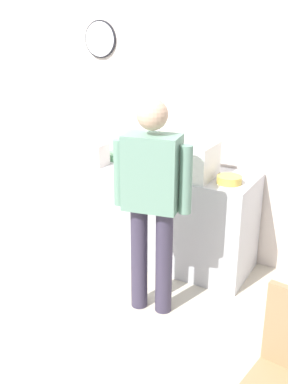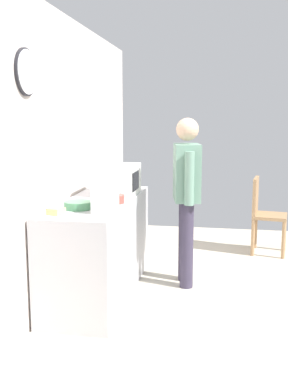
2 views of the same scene
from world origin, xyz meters
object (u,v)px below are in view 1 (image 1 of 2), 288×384
Objects in this scene: toaster at (95,154)px; spoon_utensil at (150,159)px; salad_bowl at (119,156)px; microwave at (185,159)px; mixing_bowl at (229,180)px; cereal_bowl at (135,166)px; fork_utensil at (138,165)px; person_standing at (152,194)px; sandwich_plate at (97,151)px.

toaster reaches higher than spoon_utensil.
microwave is at bearing -11.91° from salad_bowl.
microwave reaches higher than mixing_bowl.
cereal_bowl is (-0.46, -0.07, -0.11)m from microwave.
microwave reaches higher than fork_utensil.
cereal_bowl is 0.12× the size of person_standing.
cereal_bowl is 0.15m from fork_utensil.
toaster is at bearing -175.13° from mixing_bowl.
cereal_bowl is 1.14× the size of fork_utensil.
microwave is 0.59m from spoon_utensil.
cereal_bowl is at bearing -83.45° from spoon_utensil.
salad_bowl is at bearing -14.04° from sandwich_plate.
toaster is (-0.41, -0.03, 0.06)m from cereal_bowl.
salad_bowl is 1.09× the size of toaster.
cereal_bowl is 1.14× the size of spoon_utensil.
person_standing is at bearing -39.07° from sandwich_plate.
salad_bowl is 0.29m from toaster.
fork_utensil is at bearing 107.99° from cereal_bowl.
fork_utensil is 0.94m from person_standing.
microwave is at bearing -178.60° from mixing_bowl.
cereal_bowl is 0.94× the size of mixing_bowl.
spoon_utensil is at bearing 24.83° from salad_bowl.
toaster is (-1.27, -0.11, 0.07)m from mixing_bowl.
cereal_bowl is at bearing -174.97° from mixing_bowl.
person_standing reaches higher than salad_bowl.
fork_utensil and spoon_utensil have the same top height.
person_standing reaches higher than microwave.
spoon_utensil is at bearing 119.67° from person_standing.
spoon_utensil is (-0.04, 0.35, -0.03)m from cereal_bowl.
salad_bowl is 0.28m from fork_utensil.
cereal_bowl is 0.86m from mixing_bowl.
mixing_bowl reaches higher than fork_utensil.
salad_bowl is at bearing 134.26° from person_standing.
person_standing reaches higher than toaster.
microwave is at bearing -8.76° from fork_utensil.
mixing_bowl is at bearing 5.03° from cereal_bowl.
spoon_utensil is at bearing 4.58° from sandwich_plate.
sandwich_plate is at bearing -175.42° from spoon_utensil.
mixing_bowl is 1.22× the size of spoon_utensil.
salad_bowl is at bearing 69.17° from toaster.
cereal_bowl reaches higher than mixing_bowl.
cereal_bowl is at bearing -171.85° from microwave.
fork_utensil is 0.10× the size of person_standing.
person_standing is (0.56, -0.76, 0.07)m from fork_utensil.
fork_utensil is (-0.51, 0.08, -0.15)m from microwave.
salad_bowl reaches higher than mixing_bowl.
spoon_utensil is 1.11m from person_standing.
mixing_bowl is at bearing -8.86° from sandwich_plate.
sandwich_plate is 0.58m from spoon_utensil.
fork_utensil is at bearing 126.32° from person_standing.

